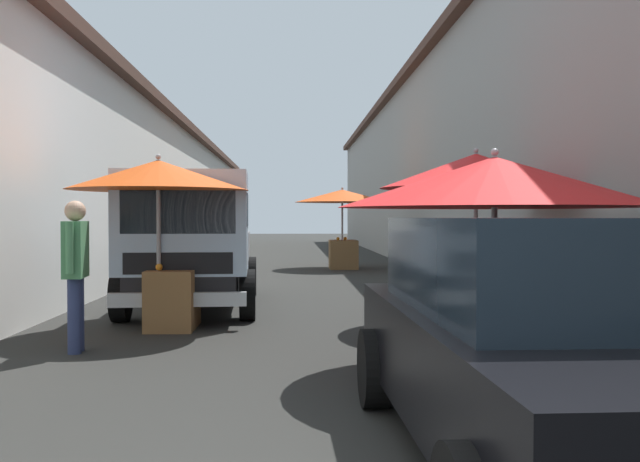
# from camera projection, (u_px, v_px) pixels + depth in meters

# --- Properties ---
(ground) EXTENTS (90.00, 90.00, 0.00)m
(ground) POSITION_uv_depth(u_px,v_px,m) (293.00, 281.00, 15.63)
(ground) COLOR #282826
(building_left_whitewash) EXTENTS (49.80, 7.50, 4.51)m
(building_left_whitewash) POSITION_uv_depth(u_px,v_px,m) (19.00, 185.00, 17.54)
(building_left_whitewash) COLOR silver
(building_left_whitewash) RESTS_ON ground
(building_right_concrete) EXTENTS (49.80, 7.50, 5.85)m
(building_right_concrete) POSITION_uv_depth(u_px,v_px,m) (557.00, 161.00, 18.11)
(building_right_concrete) COLOR gray
(building_right_concrete) RESTS_ON ground
(fruit_stall_near_left) EXTENTS (2.70, 2.70, 2.31)m
(fruit_stall_near_left) POSITION_uv_depth(u_px,v_px,m) (342.00, 207.00, 19.47)
(fruit_stall_near_left) COLOR #9E9EA3
(fruit_stall_near_left) RESTS_ON ground
(fruit_stall_near_right) EXTENTS (2.54, 2.54, 2.37)m
(fruit_stall_near_right) POSITION_uv_depth(u_px,v_px,m) (477.00, 186.00, 9.09)
(fruit_stall_near_right) COLOR #9E9EA3
(fruit_stall_near_right) RESTS_ON ground
(fruit_stall_mid_lane) EXTENTS (2.30, 2.30, 2.26)m
(fruit_stall_mid_lane) POSITION_uv_depth(u_px,v_px,m) (161.00, 198.00, 8.82)
(fruit_stall_mid_lane) COLOR #9E9EA3
(fruit_stall_mid_lane) RESTS_ON ground
(fruit_stall_far_right) EXTENTS (2.83, 2.83, 2.08)m
(fruit_stall_far_right) POSITION_uv_depth(u_px,v_px,m) (496.00, 196.00, 6.20)
(fruit_stall_far_right) COLOR #9E9EA3
(fruit_stall_far_right) RESTS_ON ground
(hatchback_car) EXTENTS (3.94, 1.98, 1.45)m
(hatchback_car) POSITION_uv_depth(u_px,v_px,m) (552.00, 340.00, 4.01)
(hatchback_car) COLOR black
(hatchback_car) RESTS_ON ground
(delivery_truck) EXTENTS (5.00, 2.14, 2.08)m
(delivery_truck) POSITION_uv_depth(u_px,v_px,m) (189.00, 245.00, 10.30)
(delivery_truck) COLOR black
(delivery_truck) RESTS_ON ground
(vendor_by_crates) EXTENTS (0.65, 0.25, 1.63)m
(vendor_by_crates) POSITION_uv_depth(u_px,v_px,m) (76.00, 265.00, 7.39)
(vendor_by_crates) COLOR navy
(vendor_by_crates) RESTS_ON ground
(parked_scooter) EXTENTS (1.69, 0.39, 1.14)m
(parked_scooter) POSITION_uv_depth(u_px,v_px,m) (402.00, 278.00, 11.32)
(parked_scooter) COLOR black
(parked_scooter) RESTS_ON ground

